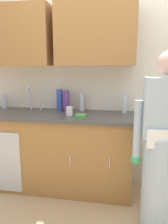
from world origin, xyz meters
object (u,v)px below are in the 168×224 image
(bottle_water_short, at_px, (82,102))
(bottle_soap, at_px, (60,100))
(person_at_sink, at_px, (163,158))
(cup_by_sink, at_px, (69,111))
(bottle_water_tall, at_px, (4,101))
(sponge, at_px, (81,116))
(bottle_cleaner_spray, at_px, (67,101))
(bottle_dish_liquid, at_px, (124,103))
(sink, at_px, (30,113))

(bottle_water_short, relative_size, bottle_soap, 0.85)
(person_at_sink, xyz_separation_m, cup_by_sink, (-0.97, 0.47, 0.30))
(bottle_water_tall, xyz_separation_m, sponge, (1.13, -0.35, -0.08))
(bottle_water_tall, bearing_deg, person_at_sink, -21.34)
(bottle_cleaner_spray, relative_size, bottle_dish_liquid, 1.12)
(bottle_water_tall, height_order, bottle_soap, bottle_soap)
(bottle_water_tall, relative_size, bottle_cleaner_spray, 0.70)
(sink, bearing_deg, bottle_dish_liquid, 8.28)
(bottle_water_short, height_order, bottle_dish_liquid, bottle_dish_liquid)
(bottle_water_tall, bearing_deg, sponge, -17.50)
(sponge, bearing_deg, sink, 167.78)
(bottle_water_tall, distance_m, bottle_soap, 0.79)
(sink, height_order, cup_by_sink, sink)
(person_at_sink, height_order, bottle_dish_liquid, person_at_sink)
(bottle_water_short, height_order, bottle_cleaner_spray, bottle_cleaner_spray)
(bottle_dish_liquid, relative_size, cup_by_sink, 2.33)
(bottle_water_short, distance_m, bottle_soap, 0.29)
(bottle_dish_liquid, bearing_deg, sink, -171.72)
(sink, bearing_deg, person_at_sink, -20.27)
(bottle_cleaner_spray, height_order, bottle_soap, bottle_soap)
(bottle_water_short, bearing_deg, bottle_water_tall, 179.63)
(bottle_soap, bearing_deg, cup_by_sink, -54.13)
(bottle_water_tall, xyz_separation_m, bottle_soap, (0.79, -0.02, 0.04))
(bottle_dish_liquid, distance_m, sponge, 0.58)
(sink, distance_m, bottle_cleaner_spray, 0.48)
(person_at_sink, distance_m, bottle_cleaner_spray, 1.33)
(sponge, bearing_deg, bottle_dish_liquid, 33.29)
(bottle_cleaner_spray, xyz_separation_m, bottle_dish_liquid, (0.72, 0.01, -0.01))
(bottle_water_short, relative_size, bottle_cleaner_spray, 0.89)
(bottle_water_short, bearing_deg, cup_by_sink, -108.31)
(person_at_sink, xyz_separation_m, bottle_water_tall, (-1.95, 0.76, 0.34))
(sponge, bearing_deg, person_at_sink, -26.28)
(bottle_cleaner_spray, distance_m, bottle_soap, 0.11)
(bottle_dish_liquid, xyz_separation_m, cup_by_sink, (-0.62, -0.24, -0.07))
(person_at_sink, distance_m, cup_by_sink, 1.12)
(bottle_dish_liquid, distance_m, bottle_soap, 0.82)
(bottle_water_tall, distance_m, bottle_dish_liquid, 1.60)
(bottle_water_short, height_order, bottle_soap, bottle_soap)
(cup_by_sink, xyz_separation_m, sponge, (0.15, -0.07, -0.03))
(cup_by_sink, bearing_deg, bottle_water_short, 71.69)
(sink, relative_size, bottle_dish_liquid, 2.15)
(person_at_sink, distance_m, bottle_water_short, 1.21)
(bottle_cleaner_spray, height_order, sponge, bottle_cleaner_spray)
(bottle_cleaner_spray, bearing_deg, bottle_dish_liquid, 1.13)
(bottle_water_tall, relative_size, bottle_dish_liquid, 0.78)
(bottle_water_tall, distance_m, bottle_cleaner_spray, 0.89)
(bottle_soap, relative_size, sponge, 2.45)
(sink, distance_m, bottle_soap, 0.41)
(person_at_sink, bearing_deg, bottle_water_tall, 158.66)
(bottle_cleaner_spray, bearing_deg, bottle_soap, 160.32)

